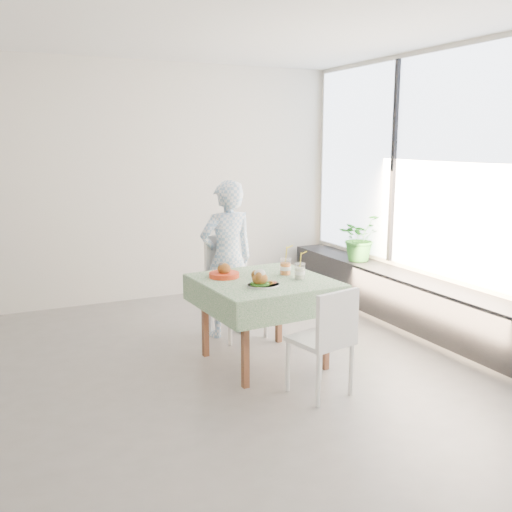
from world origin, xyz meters
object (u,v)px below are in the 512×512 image
main_dish (262,281)px  potted_plant (359,237)px  cafe_table (264,311)px  chair_near (321,361)px  chair_far (236,305)px  diner (227,259)px  juice_cup_orange (285,267)px

main_dish → potted_plant: bearing=36.4°
cafe_table → potted_plant: size_ratio=1.99×
potted_plant → main_dish: bearing=-143.6°
chair_near → potted_plant: size_ratio=1.50×
potted_plant → chair_far: bearing=-164.4°
chair_far → chair_near: size_ratio=1.19×
chair_far → potted_plant: size_ratio=1.78×
diner → potted_plant: bearing=-170.1°
diner → juice_cup_orange: diner is taller
chair_far → juice_cup_orange: bearing=-75.8°
main_dish → potted_plant: size_ratio=0.50×
juice_cup_orange → cafe_table: bearing=-164.0°
main_dish → potted_plant: potted_plant is taller
cafe_table → main_dish: main_dish is taller
chair_near → juice_cup_orange: juice_cup_orange is taller
chair_far → potted_plant: bearing=15.6°
chair_far → juice_cup_orange: (0.17, -0.68, 0.50)m
chair_far → potted_plant: (1.79, 0.50, 0.47)m
diner → potted_plant: size_ratio=2.75×
chair_near → diner: 1.63m
cafe_table → main_dish: bearing=-120.5°
main_dish → chair_near: bearing=-65.8°
chair_near → chair_far: bearing=91.8°
cafe_table → juice_cup_orange: size_ratio=3.76×
cafe_table → potted_plant: 2.27m
diner → main_dish: size_ratio=5.52×
main_dish → juice_cup_orange: 0.46m
diner → main_dish: (-0.12, -1.01, 0.03)m
main_dish → cafe_table: bearing=59.5°
diner → juice_cup_orange: 0.78m
potted_plant → chair_near: bearing=-131.2°
chair_far → main_dish: chair_far is taller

